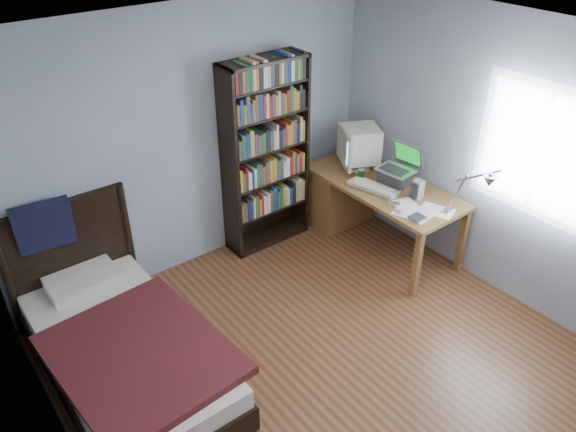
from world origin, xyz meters
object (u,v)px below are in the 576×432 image
at_px(desk_lamp, 483,184).
at_px(soda_can, 361,175).
at_px(bookshelf, 266,156).
at_px(keyboard, 374,187).
at_px(speaker, 418,189).
at_px(laptop, 396,174).
at_px(crt_monitor, 358,145).
at_px(bed, 121,345).
at_px(desk, 350,193).

distance_m(desk_lamp, soda_can, 1.37).
bearing_deg(bookshelf, desk_lamp, -66.84).
relative_size(keyboard, soda_can, 4.66).
bearing_deg(speaker, soda_can, 101.66).
distance_m(laptop, desk_lamp, 1.09).
xyz_separation_m(desk_lamp, keyboard, (-0.11, 1.08, -0.47)).
distance_m(crt_monitor, keyboard, 0.53).
distance_m(speaker, bed, 2.96).
height_order(desk, soda_can, soda_can).
distance_m(speaker, bookshelf, 1.50).
bearing_deg(crt_monitor, bookshelf, 156.77).
height_order(soda_can, bed, bed).
xyz_separation_m(desk_lamp, soda_can, (-0.08, 1.30, -0.43)).
bearing_deg(soda_can, keyboard, -98.46).
relative_size(bookshelf, bed, 0.92).
xyz_separation_m(laptop, desk_lamp, (-0.13, -1.02, 0.37)).
relative_size(keyboard, bed, 0.24).
bearing_deg(speaker, desk_lamp, -101.38).
bearing_deg(laptop, desk, 99.78).
bearing_deg(laptop, crt_monitor, 95.94).
height_order(desk, desk_lamp, desk_lamp).
xyz_separation_m(laptop, keyboard, (-0.24, 0.06, -0.10)).
xyz_separation_m(desk, keyboard, (-0.15, -0.47, 0.33)).
height_order(crt_monitor, soda_can, crt_monitor).
relative_size(crt_monitor, bookshelf, 0.27).
height_order(speaker, bed, bed).
relative_size(desk, keyboard, 3.28).
xyz_separation_m(crt_monitor, keyboard, (-0.19, -0.44, -0.24)).
bearing_deg(desk, soda_can, -114.92).
bearing_deg(bed, crt_monitor, 8.50).
relative_size(keyboard, speaker, 2.75).
xyz_separation_m(laptop, speaker, (-0.04, -0.31, -0.02)).
bearing_deg(desk_lamp, bed, 158.69).
bearing_deg(laptop, bed, 178.58).
bearing_deg(speaker, keyboard, 114.28).
distance_m(laptop, keyboard, 0.26).
height_order(desk, laptop, laptop).
bearing_deg(keyboard, speaker, -75.12).
bearing_deg(bed, keyboard, -0.23).
relative_size(desk_lamp, soda_can, 5.59).
height_order(keyboard, speaker, speaker).
bearing_deg(crt_monitor, laptop, -84.06).
relative_size(desk, laptop, 4.04).
height_order(desk_lamp, bed, desk_lamp).
distance_m(soda_can, bed, 2.77).
relative_size(desk, soda_can, 15.28).
relative_size(laptop, desk_lamp, 0.68).
distance_m(keyboard, speaker, 0.43).
xyz_separation_m(crt_monitor, laptop, (0.05, -0.50, -0.14)).
height_order(crt_monitor, laptop, crt_monitor).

